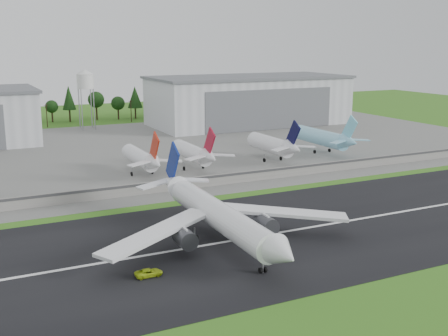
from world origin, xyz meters
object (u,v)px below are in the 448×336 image
parked_jet_red_b (195,153)px  parked_jet_navy (275,145)px  main_airliner (220,222)px  parked_jet_skyblue (325,138)px  ground_vehicle (149,273)px  parked_jet_red_a (143,158)px

parked_jet_red_b → parked_jet_navy: bearing=0.1°
main_airliner → parked_jet_skyblue: main_airliner is taller
ground_vehicle → parked_jet_navy: (73.36, 76.76, 5.41)m
parked_jet_red_a → parked_jet_navy: 49.30m
parked_jet_red_b → ground_vehicle: bearing=-118.8°
main_airliner → ground_vehicle: 22.04m
parked_jet_red_a → parked_jet_red_b: 18.20m
parked_jet_red_a → parked_jet_skyblue: parked_jet_skyblue is taller
main_airliner → ground_vehicle: size_ratio=11.39×
ground_vehicle → parked_jet_navy: parked_jet_navy is taller
parked_jet_skyblue → parked_jet_navy: bearing=-168.8°
parked_jet_navy → parked_jet_red_b: bearing=-179.9°
parked_jet_navy → parked_jet_skyblue: (25.41, 5.01, 0.01)m
main_airliner → parked_jet_navy: bearing=-127.7°
parked_jet_red_a → parked_jet_red_b: (18.19, 0.02, 0.11)m
ground_vehicle → parked_jet_red_a: (24.06, 76.70, 5.06)m
ground_vehicle → parked_jet_navy: 106.32m
ground_vehicle → parked_jet_skyblue: bearing=-50.2°
parked_jet_red_a → parked_jet_navy: parked_jet_navy is taller
main_airliner → parked_jet_skyblue: size_ratio=1.58×
parked_jet_navy → parked_jet_skyblue: 25.90m
ground_vehicle → main_airliner: bearing=-63.0°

